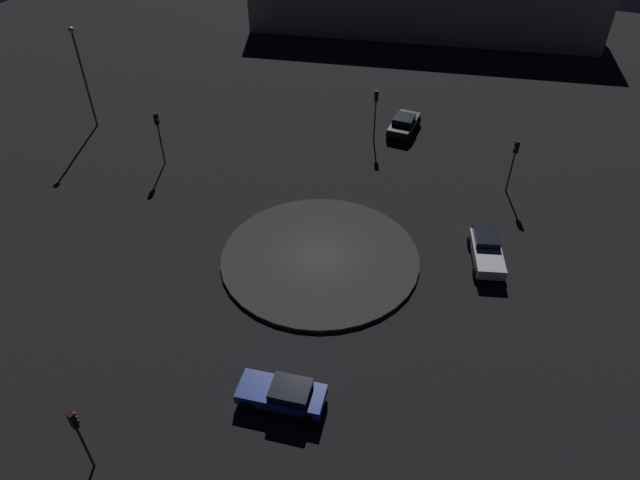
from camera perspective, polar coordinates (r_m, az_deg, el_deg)
ground_plane at (r=36.07m, az=0.00°, el=-1.87°), size 119.87×119.87×0.00m
roundabout_island at (r=36.00m, az=0.00°, el=-1.74°), size 12.46×12.46×0.22m
car_blue at (r=28.44m, az=-3.70°, el=-15.03°), size 2.54×4.44×1.29m
car_black at (r=49.88m, az=8.38°, el=11.43°), size 4.16×2.06×1.48m
car_white at (r=37.04m, az=16.31°, el=-0.97°), size 4.51×2.99×1.40m
traffic_light_southeast at (r=42.71m, az=18.79°, el=7.90°), size 0.39×0.37×4.11m
traffic_light_west at (r=26.68m, az=-23.02°, el=-17.01°), size 0.38×0.34×3.95m
traffic_light_north at (r=45.44m, az=-15.83°, el=10.66°), size 0.36×0.39×4.28m
traffic_light_east at (r=47.40m, az=5.58°, el=13.21°), size 0.37×0.32×4.30m
streetlamp_north at (r=52.21m, az=-22.73°, el=15.70°), size 0.48×0.48×8.51m
store_building at (r=73.04m, az=10.28°, el=22.53°), size 18.42×40.81×6.76m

